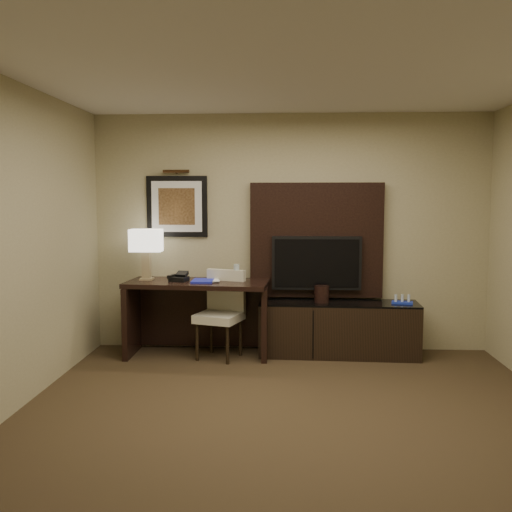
# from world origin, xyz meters

# --- Properties ---
(floor) EXTENTS (4.50, 5.00, 0.01)m
(floor) POSITION_xyz_m (0.00, 0.00, -0.01)
(floor) COLOR #332617
(floor) RESTS_ON ground
(ceiling) EXTENTS (4.50, 5.00, 0.01)m
(ceiling) POSITION_xyz_m (0.00, 0.00, 2.70)
(ceiling) COLOR silver
(ceiling) RESTS_ON wall_back
(wall_back) EXTENTS (4.50, 0.01, 2.70)m
(wall_back) POSITION_xyz_m (0.00, 2.50, 1.35)
(wall_back) COLOR tan
(wall_back) RESTS_ON floor
(wall_front) EXTENTS (4.50, 0.01, 2.70)m
(wall_front) POSITION_xyz_m (0.00, -2.50, 1.35)
(wall_front) COLOR tan
(wall_front) RESTS_ON floor
(desk) EXTENTS (1.60, 0.79, 0.83)m
(desk) POSITION_xyz_m (-1.02, 2.14, 0.42)
(desk) COLOR black
(desk) RESTS_ON floor
(credenza) EXTENTS (1.76, 0.55, 0.60)m
(credenza) POSITION_xyz_m (0.54, 2.20, 0.30)
(credenza) COLOR black
(credenza) RESTS_ON floor
(tv_wall_panel) EXTENTS (1.50, 0.12, 1.30)m
(tv_wall_panel) POSITION_xyz_m (0.30, 2.44, 1.27)
(tv_wall_panel) COLOR black
(tv_wall_panel) RESTS_ON wall_back
(tv) EXTENTS (1.00, 0.08, 0.60)m
(tv) POSITION_xyz_m (0.30, 2.34, 1.02)
(tv) COLOR black
(tv) RESTS_ON tv_wall_panel
(artwork) EXTENTS (0.70, 0.04, 0.70)m
(artwork) POSITION_xyz_m (-1.30, 2.48, 1.65)
(artwork) COLOR black
(artwork) RESTS_ON wall_back
(picture_light) EXTENTS (0.04, 0.04, 0.30)m
(picture_light) POSITION_xyz_m (-1.30, 2.44, 2.05)
(picture_light) COLOR #402814
(picture_light) RESTS_ON wall_back
(desk_chair) EXTENTS (0.58, 0.63, 0.93)m
(desk_chair) POSITION_xyz_m (-0.77, 2.02, 0.47)
(desk_chair) COLOR beige
(desk_chair) RESTS_ON floor
(table_lamp) EXTENTS (0.41, 0.31, 0.59)m
(table_lamp) POSITION_xyz_m (-1.60, 2.21, 1.13)
(table_lamp) COLOR tan
(table_lamp) RESTS_ON desk
(desk_phone) EXTENTS (0.22, 0.21, 0.09)m
(desk_phone) POSITION_xyz_m (-1.22, 2.12, 0.88)
(desk_phone) COLOR black
(desk_phone) RESTS_ON desk
(blue_folder) EXTENTS (0.23, 0.31, 0.02)m
(blue_folder) POSITION_xyz_m (-0.95, 2.11, 0.84)
(blue_folder) COLOR #1920A5
(blue_folder) RESTS_ON desk
(book) EXTENTS (0.16, 0.05, 0.21)m
(book) POSITION_xyz_m (-0.93, 2.09, 0.94)
(book) COLOR tan
(book) RESTS_ON desk
(water_bottle) EXTENTS (0.08, 0.08, 0.19)m
(water_bottle) POSITION_xyz_m (-0.59, 2.17, 0.93)
(water_bottle) COLOR silver
(water_bottle) RESTS_ON desk
(ice_bucket) EXTENTS (0.21, 0.21, 0.19)m
(ice_bucket) POSITION_xyz_m (0.35, 2.18, 0.69)
(ice_bucket) COLOR black
(ice_bucket) RESTS_ON credenza
(minibar_tray) EXTENTS (0.25, 0.18, 0.08)m
(minibar_tray) POSITION_xyz_m (1.23, 2.16, 0.64)
(minibar_tray) COLOR #1A30AA
(minibar_tray) RESTS_ON credenza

